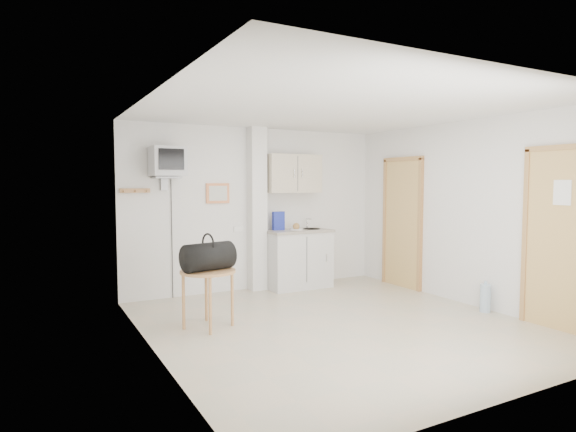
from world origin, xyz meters
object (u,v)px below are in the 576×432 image
crt_television (167,162)px  round_table (208,278)px  duffel_bag (208,256)px  water_bottle (485,298)px

crt_television → round_table: size_ratio=3.23×
duffel_bag → water_bottle: 3.57m
round_table → crt_television: bearing=93.3°
duffel_bag → crt_television: bearing=79.0°
round_table → water_bottle: bearing=-17.5°
crt_television → water_bottle: crt_television is taller
crt_television → round_table: crt_television is taller
duffel_bag → water_bottle: bearing=-31.1°
round_table → water_bottle: 3.54m
duffel_bag → water_bottle: (3.35, -1.03, -0.65)m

